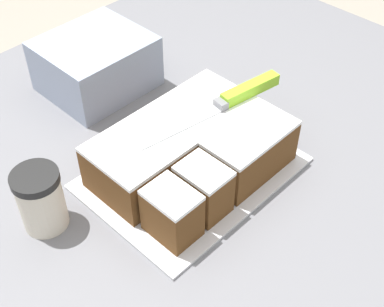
{
  "coord_description": "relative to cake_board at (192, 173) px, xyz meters",
  "views": [
    {
      "loc": [
        -0.49,
        -0.51,
        1.57
      ],
      "look_at": [
        -0.01,
        -0.05,
        0.93
      ],
      "focal_mm": 50.0,
      "sensor_mm": 36.0,
      "label": 1
    }
  ],
  "objects": [
    {
      "name": "coffee_cup",
      "position": [
        -0.25,
        0.09,
        0.05
      ],
      "size": [
        0.08,
        0.08,
        0.11
      ],
      "color": "beige",
      "rests_on": "countertop"
    },
    {
      "name": "cake",
      "position": [
        0.0,
        0.0,
        0.05
      ],
      "size": [
        0.32,
        0.23,
        0.09
      ],
      "color": "brown",
      "rests_on": "cake_board"
    },
    {
      "name": "countertop",
      "position": [
        0.01,
        0.05,
        -0.44
      ],
      "size": [
        1.4,
        1.1,
        0.88
      ],
      "color": "slate",
      "rests_on": "ground_plane"
    },
    {
      "name": "cake_board",
      "position": [
        0.0,
        0.0,
        0.0
      ],
      "size": [
        0.36,
        0.27,
        0.01
      ],
      "color": "silver",
      "rests_on": "countertop"
    },
    {
      "name": "storage_box",
      "position": [
        0.05,
        0.33,
        0.05
      ],
      "size": [
        0.21,
        0.19,
        0.11
      ],
      "color": "#8C99B2",
      "rests_on": "countertop"
    },
    {
      "name": "knife",
      "position": [
        0.13,
        0.01,
        0.1
      ],
      "size": [
        0.31,
        0.07,
        0.02
      ],
      "rotation": [
        0.0,
        0.0,
        2.98
      ],
      "color": "silver",
      "rests_on": "cake"
    }
  ]
}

